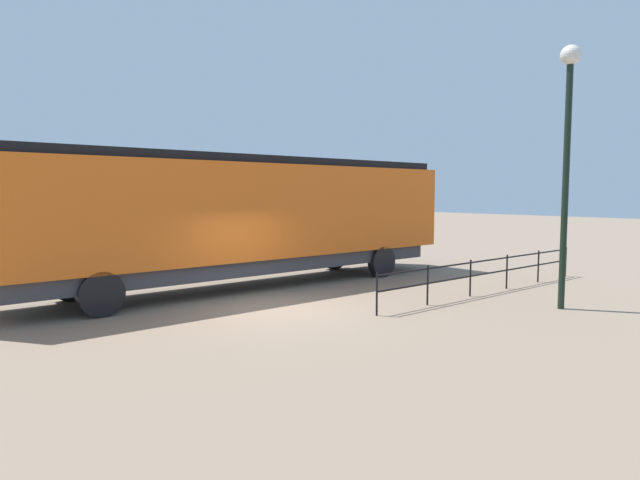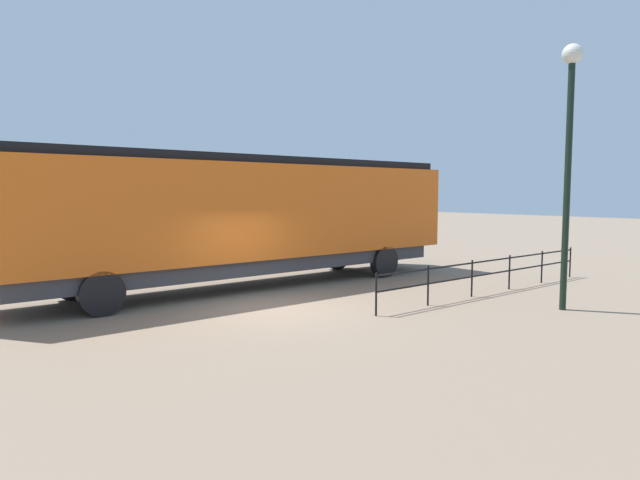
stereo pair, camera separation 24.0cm
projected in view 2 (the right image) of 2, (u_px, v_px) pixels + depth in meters
The scene contains 4 objects.
ground_plane at pixel (276, 309), 13.84m from camera, with size 120.00×120.00×0.00m, color #84705B.
locomotive at pixel (262, 214), 17.24m from camera, with size 2.84×15.12×4.06m.
lamp_post at pixel (569, 132), 13.38m from camera, with size 0.49×0.49×6.58m.
platform_fence at pixel (492, 270), 16.01m from camera, with size 0.05×9.64×1.06m.
Camera 2 is at (11.29, -7.73, 2.95)m, focal length 30.46 mm.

